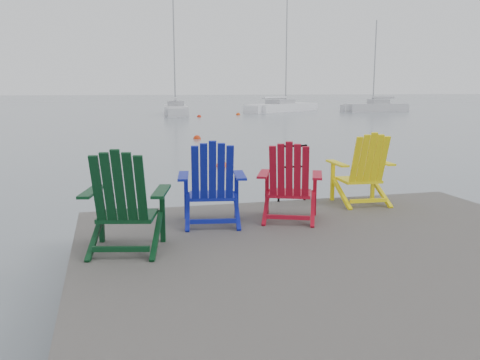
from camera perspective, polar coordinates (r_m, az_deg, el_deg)
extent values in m
plane|color=slate|center=(6.05, 11.74, -11.97)|extent=(400.00, 400.00, 0.00)
cube|color=#322E2C|center=(5.91, 11.88, -8.38)|extent=(6.00, 5.00, 0.20)
cylinder|color=black|center=(7.64, -15.13, -9.76)|extent=(0.26, 0.26, 1.20)
cylinder|color=black|center=(8.05, 4.65, -8.39)|extent=(0.26, 0.26, 1.20)
cylinder|color=black|center=(9.27, 20.71, -6.53)|extent=(0.26, 0.26, 1.20)
cylinder|color=black|center=(7.99, 4.39, 0.71)|extent=(0.04, 0.04, 0.90)
cylinder|color=black|center=(8.14, 7.32, 0.84)|extent=(0.04, 0.04, 0.90)
cylinder|color=black|center=(8.01, 5.92, 3.82)|extent=(0.48, 0.04, 0.04)
cylinder|color=black|center=(8.05, 5.88, 1.48)|extent=(0.44, 0.03, 0.03)
cube|color=black|center=(5.80, -12.48, -3.96)|extent=(0.71, 0.66, 0.04)
cube|color=black|center=(6.10, -15.33, -3.86)|extent=(0.07, 0.07, 0.63)
cube|color=black|center=(5.97, -8.69, -3.93)|extent=(0.07, 0.07, 0.63)
cube|color=black|center=(5.81, -16.34, -1.25)|extent=(0.29, 0.70, 0.03)
cube|color=black|center=(5.66, -8.83, -1.26)|extent=(0.29, 0.70, 0.03)
cube|color=black|center=(5.37, -13.41, -1.00)|extent=(0.61, 0.41, 0.77)
cube|color=#0E1997|center=(6.78, -3.18, -1.77)|extent=(0.66, 0.61, 0.04)
cube|color=#0E1997|center=(7.00, -6.06, -1.84)|extent=(0.06, 0.06, 0.62)
cube|color=#0E1997|center=(7.02, -0.40, -1.75)|extent=(0.06, 0.06, 0.62)
cube|color=#0E1997|center=(6.71, -6.38, 0.44)|extent=(0.24, 0.68, 0.03)
cube|color=#0E1997|center=(6.73, -0.02, 0.54)|extent=(0.24, 0.68, 0.03)
cube|color=#0E1997|center=(6.36, -3.11, 0.80)|extent=(0.58, 0.37, 0.75)
cube|color=#AB0C21|center=(7.00, 5.63, -1.51)|extent=(0.72, 0.69, 0.04)
cube|color=#AB0C21|center=(7.24, 3.05, -1.47)|extent=(0.07, 0.07, 0.60)
cube|color=#AB0C21|center=(7.21, 8.38, -1.61)|extent=(0.07, 0.07, 0.60)
cube|color=#AB0C21|center=(6.96, 2.68, 0.70)|extent=(0.37, 0.65, 0.03)
cube|color=#AB0C21|center=(6.93, 8.66, 0.55)|extent=(0.37, 0.65, 0.03)
cube|color=#AB0C21|center=(6.60, 5.54, 0.93)|extent=(0.59, 0.46, 0.73)
cube|color=#FFEA0E|center=(8.16, 13.17, 0.01)|extent=(0.62, 0.56, 0.04)
cube|color=#FFEA0E|center=(8.24, 10.35, -0.14)|extent=(0.06, 0.06, 0.62)
cube|color=#FFEA0E|center=(8.51, 14.70, 0.02)|extent=(0.06, 0.06, 0.62)
cube|color=#FFEA0E|center=(7.96, 10.86, 1.85)|extent=(0.17, 0.68, 0.03)
cube|color=#FFEA0E|center=(8.26, 15.68, 1.96)|extent=(0.17, 0.68, 0.03)
cube|color=#FFEA0E|center=(7.79, 14.34, 2.22)|extent=(0.56, 0.32, 0.75)
cube|color=silver|center=(46.36, -7.25, 7.61)|extent=(2.86, 7.92, 1.10)
cube|color=#9E9EA3|center=(45.95, -7.26, 8.46)|extent=(1.66, 2.47, 0.55)
cylinder|color=gray|center=(46.83, -7.41, 14.23)|extent=(0.12, 0.12, 9.68)
cube|color=white|center=(53.04, 4.84, 7.96)|extent=(9.38, 8.03, 1.10)
cube|color=#9E9EA3|center=(52.61, 4.55, 8.71)|extent=(3.44, 3.22, 0.55)
cylinder|color=gray|center=(53.63, 5.25, 15.15)|extent=(0.12, 0.12, 12.32)
cube|color=#BBBBBF|center=(54.41, 14.96, 7.71)|extent=(6.72, 2.36, 1.10)
cube|color=#9E9EA3|center=(54.58, 15.28, 8.44)|extent=(2.09, 1.39, 0.55)
cylinder|color=gray|center=(54.24, 14.90, 12.65)|extent=(0.12, 0.12, 8.23)
sphere|color=#DB490C|center=(15.01, -2.07, 1.51)|extent=(0.34, 0.34, 0.34)
sphere|color=red|center=(23.48, -4.85, 4.61)|extent=(0.36, 0.36, 0.36)
sphere|color=red|center=(42.33, -4.61, 7.08)|extent=(0.36, 0.36, 0.36)
sphere|color=#E4440D|center=(45.45, -0.22, 7.32)|extent=(0.40, 0.40, 0.40)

